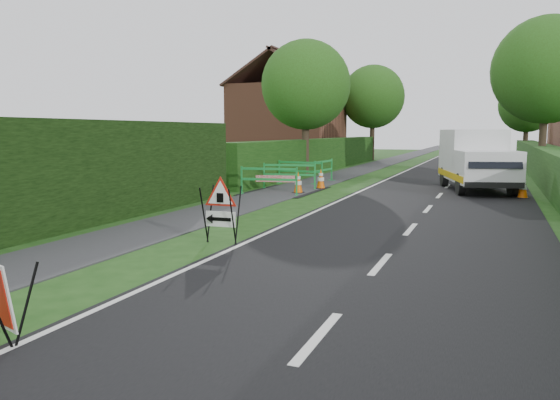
# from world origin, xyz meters

# --- Properties ---
(ground) EXTENTS (120.00, 120.00, 0.00)m
(ground) POSITION_xyz_m (0.00, 0.00, 0.00)
(ground) COLOR #1B4213
(ground) RESTS_ON ground
(road_surface) EXTENTS (6.00, 90.00, 0.02)m
(road_surface) POSITION_xyz_m (2.50, 35.00, 0.00)
(road_surface) COLOR black
(road_surface) RESTS_ON ground
(footpath) EXTENTS (2.00, 90.00, 0.02)m
(footpath) POSITION_xyz_m (-3.00, 35.00, 0.01)
(footpath) COLOR #2D2D30
(footpath) RESTS_ON ground
(hedge_west_far) EXTENTS (1.00, 24.00, 1.80)m
(hedge_west_far) POSITION_xyz_m (-5.00, 22.00, 0.00)
(hedge_west_far) COLOR #14380F
(hedge_west_far) RESTS_ON ground
(hedge_east) EXTENTS (1.20, 50.00, 1.50)m
(hedge_east) POSITION_xyz_m (6.50, 16.00, 0.00)
(hedge_east) COLOR #14380F
(hedge_east) RESTS_ON ground
(house_west) EXTENTS (7.50, 7.40, 7.88)m
(house_west) POSITION_xyz_m (-10.00, 30.00, 2.90)
(house_west) COLOR brown
(house_west) RESTS_ON ground
(tree_nw) EXTENTS (4.40, 4.40, 6.70)m
(tree_nw) POSITION_xyz_m (-4.60, 18.00, 4.48)
(tree_nw) COLOR #2D2116
(tree_nw) RESTS_ON ground
(tree_ne) EXTENTS (5.20, 5.20, 7.79)m
(tree_ne) POSITION_xyz_m (6.40, 22.00, 5.17)
(tree_ne) COLOR #2D2116
(tree_ne) RESTS_ON ground
(tree_fw) EXTENTS (4.80, 4.80, 7.24)m
(tree_fw) POSITION_xyz_m (-4.60, 34.00, 4.83)
(tree_fw) COLOR #2D2116
(tree_fw) RESTS_ON ground
(tree_fe) EXTENTS (4.20, 4.20, 6.33)m
(tree_fe) POSITION_xyz_m (6.40, 38.00, 4.22)
(tree_fe) COLOR #2D2116
(tree_fe) RESTS_ON ground
(triangle_sign) EXTENTS (0.80, 0.80, 1.13)m
(triangle_sign) POSITION_xyz_m (-0.81, 1.53, 0.79)
(triangle_sign) COLOR black
(triangle_sign) RESTS_ON ground
(works_van) EXTENTS (3.14, 5.33, 2.29)m
(works_van) POSITION_xyz_m (3.57, 13.83, 1.21)
(works_van) COLOR silver
(works_van) RESTS_ON ground
(traffic_cone_0) EXTENTS (0.38, 0.38, 0.79)m
(traffic_cone_0) POSITION_xyz_m (5.14, 11.81, 0.39)
(traffic_cone_0) COLOR black
(traffic_cone_0) RESTS_ON ground
(traffic_cone_1) EXTENTS (0.38, 0.38, 0.79)m
(traffic_cone_1) POSITION_xyz_m (4.88, 13.78, 0.39)
(traffic_cone_1) COLOR black
(traffic_cone_1) RESTS_ON ground
(traffic_cone_2) EXTENTS (0.38, 0.38, 0.79)m
(traffic_cone_2) POSITION_xyz_m (4.93, 15.50, 0.39)
(traffic_cone_2) COLOR black
(traffic_cone_2) RESTS_ON ground
(traffic_cone_3) EXTENTS (0.38, 0.38, 0.79)m
(traffic_cone_3) POSITION_xyz_m (-2.34, 10.54, 0.39)
(traffic_cone_3) COLOR black
(traffic_cone_3) RESTS_ON ground
(traffic_cone_4) EXTENTS (0.38, 0.38, 0.79)m
(traffic_cone_4) POSITION_xyz_m (-2.03, 12.29, 0.39)
(traffic_cone_4) COLOR black
(traffic_cone_4) RESTS_ON ground
(ped_barrier_0) EXTENTS (2.09, 0.61, 1.00)m
(ped_barrier_0) POSITION_xyz_m (-3.12, 9.65, 0.63)
(ped_barrier_0) COLOR #1A923A
(ped_barrier_0) RESTS_ON ground
(ped_barrier_1) EXTENTS (2.09, 0.75, 1.00)m
(ped_barrier_1) POSITION_xyz_m (-3.18, 11.88, 0.63)
(ped_barrier_1) COLOR #1A923A
(ped_barrier_1) RESTS_ON ground
(ped_barrier_2) EXTENTS (2.09, 0.59, 1.00)m
(ped_barrier_2) POSITION_xyz_m (-3.38, 13.73, 0.63)
(ped_barrier_2) COLOR #1A923A
(ped_barrier_2) RESTS_ON ground
(ped_barrier_3) EXTENTS (0.51, 2.08, 1.00)m
(ped_barrier_3) POSITION_xyz_m (-2.67, 14.77, 0.63)
(ped_barrier_3) COLOR #1A923A
(ped_barrier_3) RESTS_ON ground
(redwhite_plank) EXTENTS (1.48, 0.33, 0.25)m
(redwhite_plank) POSITION_xyz_m (-3.44, 11.06, 0.00)
(redwhite_plank) COLOR red
(redwhite_plank) RESTS_ON ground
(hatchback_car) EXTENTS (2.28, 4.07, 1.31)m
(hatchback_car) POSITION_xyz_m (2.16, 27.28, 0.65)
(hatchback_car) COLOR white
(hatchback_car) RESTS_ON ground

